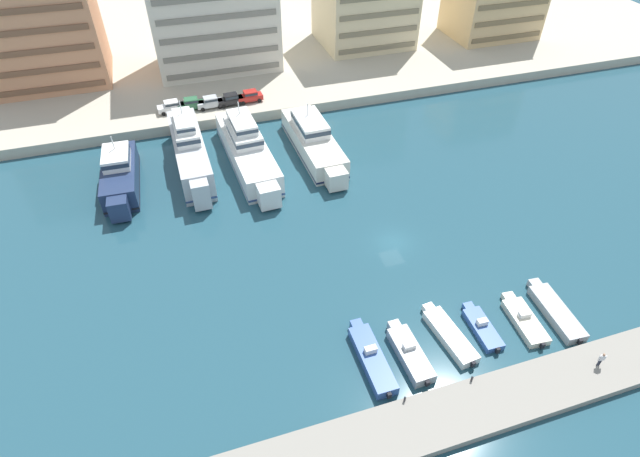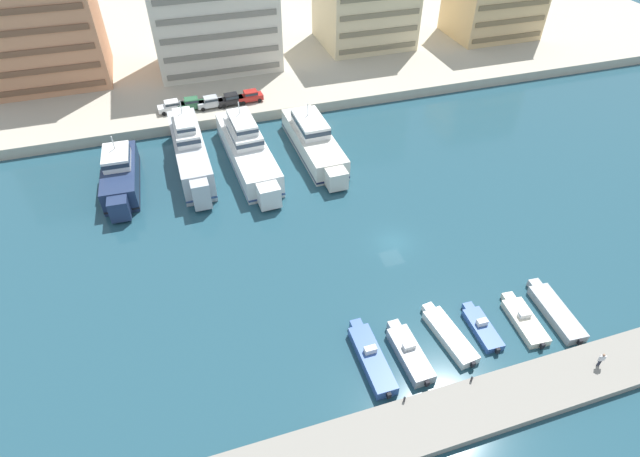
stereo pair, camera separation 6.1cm
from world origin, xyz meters
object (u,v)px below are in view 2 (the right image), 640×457
yacht_silver_left (190,150)px  motorboat_blue_center_left (482,328)px  car_green_left (191,103)px  motorboat_grey_left (409,353)px  car_white_far_left (171,106)px  car_silver_mid_left (210,102)px  car_black_center_left (231,99)px  pedestrian_mid_deck (602,359)px  motorboat_grey_center_right (555,311)px  yacht_navy_far_left (120,175)px  motorboat_white_mid_left (449,335)px  yacht_white_mid_left (247,149)px  motorboat_blue_far_left (371,358)px  yacht_ivory_center_left (314,141)px  motorboat_cream_center (524,320)px  car_red_center (250,96)px

yacht_silver_left → motorboat_blue_center_left: yacht_silver_left is taller
motorboat_blue_center_left → car_green_left: (-21.72, 51.16, 2.25)m
motorboat_grey_left → car_white_far_left: (-16.73, 51.83, 2.09)m
car_silver_mid_left → car_black_center_left: 3.29m
motorboat_blue_center_left → pedestrian_mid_deck: bearing=-43.9°
car_green_left → car_white_far_left: bearing=179.7°
pedestrian_mid_deck → motorboat_blue_center_left: bearing=136.1°
car_silver_mid_left → pedestrian_mid_deck: size_ratio=2.45×
car_black_center_left → motorboat_grey_center_right: bearing=-65.4°
yacht_navy_far_left → motorboat_grey_center_right: 54.16m
motorboat_white_mid_left → car_black_center_left: (-11.95, 50.60, 2.20)m
yacht_white_mid_left → motorboat_blue_far_left: 36.18m
motorboat_blue_far_left → car_black_center_left: size_ratio=2.02×
yacht_ivory_center_left → motorboat_grey_center_right: yacht_ivory_center_left is taller
motorboat_cream_center → car_silver_mid_left: (-23.18, 51.22, 2.24)m
motorboat_white_mid_left → motorboat_cream_center: motorboat_cream_center is taller
motorboat_grey_center_right → car_silver_mid_left: bearing=117.6°
motorboat_white_mid_left → car_red_center: size_ratio=1.87×
yacht_silver_left → car_black_center_left: size_ratio=5.00×
pedestrian_mid_deck → motorboat_grey_left: bearing=157.3°
motorboat_blue_far_left → car_black_center_left: (-3.87, 50.81, 2.09)m
motorboat_cream_center → yacht_ivory_center_left: bearing=106.3°
yacht_white_mid_left → motorboat_grey_center_right: bearing=-56.8°
car_green_left → motorboat_grey_center_right: bearing=-60.1°
motorboat_white_mid_left → car_silver_mid_left: size_ratio=1.87×
yacht_silver_left → car_red_center: 17.70m
yacht_ivory_center_left → yacht_white_mid_left: bearing=179.4°
yacht_white_mid_left → car_green_left: 16.45m
yacht_white_mid_left → motorboat_grey_left: bearing=-78.0°
yacht_white_mid_left → motorboat_grey_left: (7.74, -36.47, -1.73)m
car_silver_mid_left → yacht_navy_far_left: bearing=-131.8°
motorboat_grey_center_right → motorboat_cream_center: bearing=179.4°
motorboat_grey_left → car_silver_mid_left: (-10.70, 51.40, 2.09)m
yacht_white_mid_left → car_silver_mid_left: size_ratio=5.41×
yacht_ivory_center_left → car_black_center_left: size_ratio=4.80×
motorboat_white_mid_left → motorboat_cream_center: (7.94, -0.60, -0.04)m
yacht_ivory_center_left → motorboat_white_mid_left: size_ratio=2.58×
car_red_center → motorboat_white_mid_left: bearing=-80.2°
motorboat_grey_left → motorboat_grey_center_right: motorboat_grey_left is taller
car_red_center → pedestrian_mid_deck: bearing=-71.3°
motorboat_white_mid_left → pedestrian_mid_deck: bearing=-33.6°
motorboat_grey_left → car_black_center_left: 51.96m
motorboat_grey_center_right → car_green_left: (-29.75, 51.67, 2.17)m
yacht_ivory_center_left → motorboat_cream_center: 37.73m
yacht_ivory_center_left → motorboat_white_mid_left: 35.71m
motorboat_blue_center_left → car_black_center_left: 53.09m
motorboat_white_mid_left → car_black_center_left: bearing=103.3°
motorboat_grey_left → motorboat_white_mid_left: 4.61m
yacht_ivory_center_left → car_white_far_left: bearing=140.3°
motorboat_blue_center_left → car_green_left: size_ratio=1.49×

